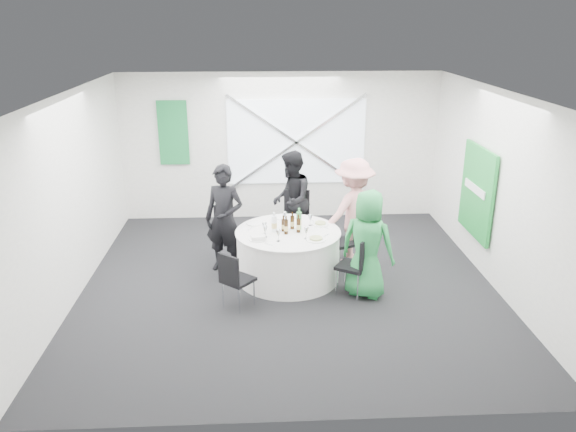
{
  "coord_description": "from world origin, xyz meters",
  "views": [
    {
      "loc": [
        -0.4,
        -7.5,
        3.76
      ],
      "look_at": [
        0.0,
        0.2,
        1.0
      ],
      "focal_mm": 35.0,
      "sensor_mm": 36.0,
      "label": 1
    }
  ],
  "objects_px": {
    "chair_front_left": "(234,277)",
    "chair_back_left": "(230,228)",
    "banquet_table": "(288,255)",
    "chair_front_right": "(358,262)",
    "person_woman_green": "(367,244)",
    "person_man_back": "(291,200)",
    "chair_back": "(296,215)",
    "clear_water_bottle": "(274,224)",
    "person_man_back_left": "(224,219)",
    "chair_back_right": "(348,237)",
    "person_woman_pink": "(353,212)",
    "green_water_bottle": "(299,221)"
  },
  "relations": [
    {
      "from": "banquet_table",
      "to": "green_water_bottle",
      "type": "height_order",
      "value": "green_water_bottle"
    },
    {
      "from": "chair_back_right",
      "to": "green_water_bottle",
      "type": "bearing_deg",
      "value": -90.49
    },
    {
      "from": "banquet_table",
      "to": "chair_front_right",
      "type": "height_order",
      "value": "chair_front_right"
    },
    {
      "from": "chair_front_left",
      "to": "person_woman_pink",
      "type": "bearing_deg",
      "value": -101.01
    },
    {
      "from": "chair_front_right",
      "to": "person_woman_green",
      "type": "bearing_deg",
      "value": 121.79
    },
    {
      "from": "chair_front_left",
      "to": "chair_back_left",
      "type": "bearing_deg",
      "value": -45.1
    },
    {
      "from": "person_man_back_left",
      "to": "person_man_back",
      "type": "relative_size",
      "value": 1.01
    },
    {
      "from": "banquet_table",
      "to": "person_woman_green",
      "type": "distance_m",
      "value": 1.29
    },
    {
      "from": "person_man_back",
      "to": "chair_back_right",
      "type": "bearing_deg",
      "value": 49.4
    },
    {
      "from": "chair_back_left",
      "to": "person_man_back_left",
      "type": "height_order",
      "value": "person_man_back_left"
    },
    {
      "from": "banquet_table",
      "to": "chair_back_left",
      "type": "distance_m",
      "value": 1.12
    },
    {
      "from": "chair_back",
      "to": "chair_back_left",
      "type": "relative_size",
      "value": 1.0
    },
    {
      "from": "green_water_bottle",
      "to": "clear_water_bottle",
      "type": "relative_size",
      "value": 1.11
    },
    {
      "from": "banquet_table",
      "to": "person_woman_pink",
      "type": "height_order",
      "value": "person_woman_pink"
    },
    {
      "from": "chair_front_right",
      "to": "person_man_back_left",
      "type": "bearing_deg",
      "value": -84.57
    },
    {
      "from": "chair_back_right",
      "to": "chair_back_left",
      "type": "bearing_deg",
      "value": -120.28
    },
    {
      "from": "chair_back_right",
      "to": "banquet_table",
      "type": "bearing_deg",
      "value": -90.0
    },
    {
      "from": "banquet_table",
      "to": "chair_back",
      "type": "height_order",
      "value": "chair_back"
    },
    {
      "from": "chair_front_left",
      "to": "person_man_back",
      "type": "bearing_deg",
      "value": -71.82
    },
    {
      "from": "chair_front_right",
      "to": "chair_front_left",
      "type": "bearing_deg",
      "value": -47.96
    },
    {
      "from": "chair_back_right",
      "to": "green_water_bottle",
      "type": "height_order",
      "value": "green_water_bottle"
    },
    {
      "from": "chair_front_left",
      "to": "clear_water_bottle",
      "type": "distance_m",
      "value": 1.14
    },
    {
      "from": "chair_front_left",
      "to": "person_woman_green",
      "type": "distance_m",
      "value": 1.89
    },
    {
      "from": "banquet_table",
      "to": "clear_water_bottle",
      "type": "bearing_deg",
      "value": 177.77
    },
    {
      "from": "chair_back",
      "to": "clear_water_bottle",
      "type": "height_order",
      "value": "clear_water_bottle"
    },
    {
      "from": "person_man_back_left",
      "to": "person_woman_green",
      "type": "distance_m",
      "value": 2.24
    },
    {
      "from": "chair_back_right",
      "to": "person_woman_pink",
      "type": "bearing_deg",
      "value": 124.37
    },
    {
      "from": "person_man_back_left",
      "to": "clear_water_bottle",
      "type": "xyz_separation_m",
      "value": [
        0.75,
        -0.35,
        0.04
      ]
    },
    {
      "from": "chair_back_left",
      "to": "clear_water_bottle",
      "type": "bearing_deg",
      "value": -97.0
    },
    {
      "from": "chair_back_right",
      "to": "person_woman_green",
      "type": "distance_m",
      "value": 1.03
    },
    {
      "from": "banquet_table",
      "to": "chair_back",
      "type": "relative_size",
      "value": 1.56
    },
    {
      "from": "chair_back_right",
      "to": "chair_front_right",
      "type": "xyz_separation_m",
      "value": [
        -0.01,
        -0.99,
        0.02
      ]
    },
    {
      "from": "chair_front_right",
      "to": "person_woman_green",
      "type": "distance_m",
      "value": 0.29
    },
    {
      "from": "person_man_back_left",
      "to": "chair_back_right",
      "type": "bearing_deg",
      "value": 21.7
    },
    {
      "from": "chair_front_left",
      "to": "person_man_back",
      "type": "distance_m",
      "value": 2.36
    },
    {
      "from": "chair_back_left",
      "to": "person_woman_green",
      "type": "height_order",
      "value": "person_woman_green"
    },
    {
      "from": "person_man_back_left",
      "to": "person_woman_pink",
      "type": "distance_m",
      "value": 2.02
    },
    {
      "from": "chair_front_right",
      "to": "chair_front_left",
      "type": "relative_size",
      "value": 1.07
    },
    {
      "from": "chair_back_left",
      "to": "banquet_table",
      "type": "bearing_deg",
      "value": -90.0
    },
    {
      "from": "chair_back_left",
      "to": "person_woman_pink",
      "type": "relative_size",
      "value": 0.58
    },
    {
      "from": "person_man_back_left",
      "to": "person_woman_pink",
      "type": "xyz_separation_m",
      "value": [
        2.01,
        0.2,
        0.02
      ]
    },
    {
      "from": "chair_back_right",
      "to": "chair_front_right",
      "type": "bearing_deg",
      "value": -22.91
    },
    {
      "from": "chair_back",
      "to": "person_woman_pink",
      "type": "relative_size",
      "value": 0.58
    },
    {
      "from": "chair_front_right",
      "to": "green_water_bottle",
      "type": "distance_m",
      "value": 1.1
    },
    {
      "from": "chair_back",
      "to": "chair_back_left",
      "type": "xyz_separation_m",
      "value": [
        -1.08,
        -0.52,
        -0.0
      ]
    },
    {
      "from": "person_man_back_left",
      "to": "person_man_back",
      "type": "height_order",
      "value": "person_man_back_left"
    },
    {
      "from": "person_woman_pink",
      "to": "green_water_bottle",
      "type": "xyz_separation_m",
      "value": [
        -0.89,
        -0.48,
        0.04
      ]
    },
    {
      "from": "person_woman_pink",
      "to": "green_water_bottle",
      "type": "height_order",
      "value": "person_woman_pink"
    },
    {
      "from": "chair_front_right",
      "to": "person_man_back_left",
      "type": "height_order",
      "value": "person_man_back_left"
    },
    {
      "from": "person_woman_green",
      "to": "clear_water_bottle",
      "type": "height_order",
      "value": "person_woman_green"
    }
  ]
}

